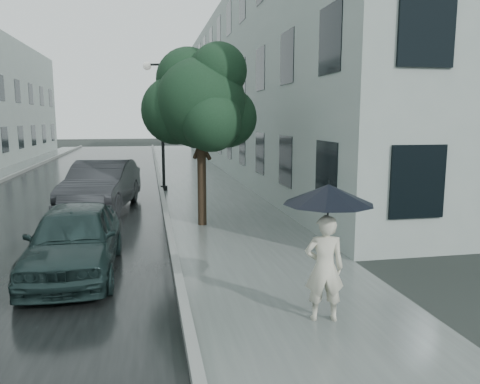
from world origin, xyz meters
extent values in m
plane|color=black|center=(0.00, 0.00, 0.00)|extent=(120.00, 120.00, 0.00)
cube|color=slate|center=(0.25, 12.00, 0.00)|extent=(3.50, 60.00, 0.01)
cube|color=slate|center=(-1.57, 12.00, 0.07)|extent=(0.15, 60.00, 0.15)
cube|color=black|center=(-5.08, 12.00, 0.00)|extent=(6.85, 60.00, 0.00)
cube|color=#8E9B96|center=(5.50, 19.50, 4.50)|extent=(7.00, 36.00, 9.00)
cube|color=black|center=(2.02, 19.50, 4.50)|extent=(0.08, 32.40, 7.20)
cube|color=black|center=(-10.32, 30.00, 4.00)|extent=(0.08, 16.20, 6.40)
imported|color=beige|center=(0.37, -1.00, 0.78)|extent=(0.62, 0.47, 1.54)
cylinder|color=black|center=(0.41, -0.96, 1.35)|extent=(0.02, 0.02, 0.68)
cone|color=black|center=(0.41, -0.96, 1.83)|extent=(1.50, 1.50, 0.28)
cylinder|color=black|center=(0.41, -0.96, 1.99)|extent=(0.02, 0.02, 0.08)
cylinder|color=black|center=(0.41, -0.96, 0.98)|extent=(0.03, 0.03, 0.06)
cylinder|color=#332619|center=(-0.64, 5.38, 1.17)|extent=(0.23, 0.23, 2.34)
sphere|color=#193922|center=(-0.64, 5.38, 3.25)|extent=(2.37, 2.37, 2.37)
sphere|color=#193922|center=(0.09, 5.65, 2.89)|extent=(1.63, 1.63, 1.63)
sphere|color=#193922|center=(-1.28, 5.75, 3.07)|extent=(1.82, 1.82, 1.82)
sphere|color=#193922|center=(-0.46, 4.74, 2.79)|extent=(1.54, 1.54, 1.54)
sphere|color=#193922|center=(-0.91, 5.93, 3.89)|extent=(1.73, 1.73, 1.73)
sphere|color=#193922|center=(-0.19, 5.20, 4.07)|extent=(1.47, 1.47, 1.47)
cylinder|color=black|center=(-1.45, 11.69, 2.45)|extent=(0.12, 0.12, 4.90)
cylinder|color=black|center=(-1.45, 11.69, 0.10)|extent=(0.28, 0.28, 0.20)
cylinder|color=black|center=(-1.69, 11.77, 4.90)|extent=(0.50, 0.23, 0.08)
sphere|color=silver|center=(-1.97, 11.86, 4.85)|extent=(0.32, 0.32, 0.32)
imported|color=#182928|center=(-3.42, 1.81, 0.66)|extent=(1.56, 3.85, 1.31)
imported|color=#26282B|center=(-3.50, 8.11, 0.78)|extent=(2.33, 4.88, 1.54)
camera|label=1|loc=(-2.03, -7.01, 2.88)|focal=35.00mm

